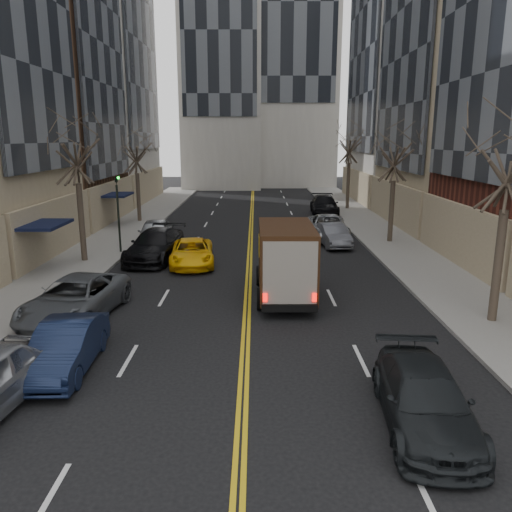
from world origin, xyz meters
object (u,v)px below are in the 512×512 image
at_px(observer_sedan, 424,399).
at_px(pedestrian, 270,255).
at_px(taxi, 192,253).
at_px(ups_truck, 285,261).

bearing_deg(observer_sedan, pedestrian, 108.65).
bearing_deg(taxi, ups_truck, -56.68).
xyz_separation_m(observer_sedan, pedestrian, (-3.19, 13.11, 0.29)).
xyz_separation_m(taxi, pedestrian, (4.01, -1.91, 0.30)).
distance_m(observer_sedan, taxi, 16.66).
bearing_deg(pedestrian, taxi, 68.78).
distance_m(observer_sedan, pedestrian, 13.50).
relative_size(observer_sedan, taxi, 1.01).
relative_size(observer_sedan, pedestrian, 2.50).
distance_m(ups_truck, observer_sedan, 9.95).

